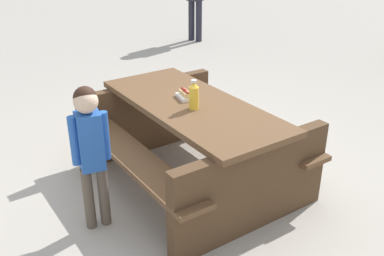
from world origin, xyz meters
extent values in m
plane|color=#ADA599|center=(0.00, 0.00, 0.00)|extent=(30.00, 30.00, 0.00)
cube|color=brown|center=(0.00, 0.00, 0.72)|extent=(1.89, 1.01, 0.05)
cube|color=brown|center=(0.08, 0.55, 0.43)|extent=(1.82, 0.53, 0.04)
cube|color=brown|center=(-0.08, -0.55, 0.43)|extent=(1.82, 0.53, 0.04)
cube|color=#4D3520|center=(0.77, -0.11, 0.35)|extent=(0.30, 1.40, 0.70)
cube|color=#4D3520|center=(-0.77, 0.11, 0.35)|extent=(0.30, 1.40, 0.70)
cylinder|color=yellow|center=(-0.09, 0.07, 0.84)|extent=(0.08, 0.08, 0.18)
cone|color=yellow|center=(-0.09, 0.07, 0.95)|extent=(0.07, 0.07, 0.04)
cylinder|color=silver|center=(-0.09, 0.07, 0.98)|extent=(0.04, 0.04, 0.02)
cube|color=white|center=(0.11, -0.03, 0.77)|extent=(0.21, 0.17, 0.03)
cube|color=#D8B272|center=(0.11, -0.03, 0.80)|extent=(0.16, 0.10, 0.04)
cylinder|color=maroon|center=(0.11, -0.03, 0.82)|extent=(0.14, 0.07, 0.03)
ellipsoid|color=maroon|center=(0.11, -0.03, 0.83)|extent=(0.07, 0.05, 0.01)
cylinder|color=brown|center=(0.01, 0.88, 0.25)|extent=(0.08, 0.08, 0.50)
cylinder|color=brown|center=(0.04, 0.99, 0.25)|extent=(0.08, 0.08, 0.50)
cube|color=#2659B2|center=(0.03, 0.94, 0.71)|extent=(0.20, 0.21, 0.42)
cylinder|color=#2659B2|center=(-0.01, 0.84, 0.74)|extent=(0.06, 0.06, 0.36)
cylinder|color=#2659B2|center=(0.06, 1.04, 0.74)|extent=(0.06, 0.06, 0.36)
sphere|color=beige|center=(0.03, 0.94, 1.01)|extent=(0.17, 0.17, 0.17)
sphere|color=#331E14|center=(0.04, 0.93, 1.03)|extent=(0.16, 0.16, 0.16)
cylinder|color=#262633|center=(3.61, -3.47, 0.38)|extent=(0.12, 0.12, 0.75)
cylinder|color=#262633|center=(3.77, -3.43, 0.38)|extent=(0.12, 0.12, 0.75)
camera|label=1|loc=(-2.46, 2.25, 2.10)|focal=41.25mm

